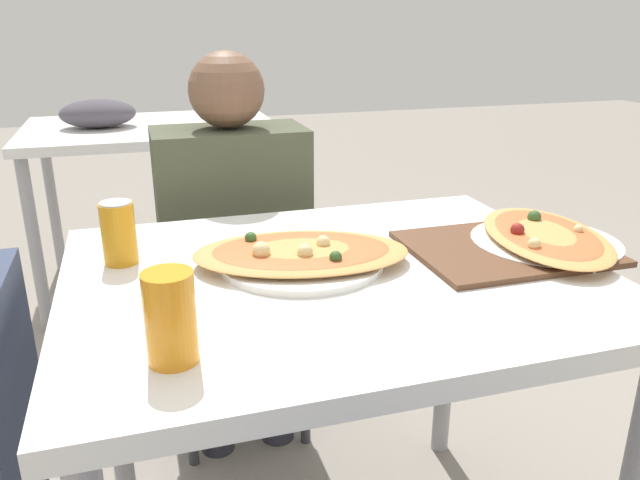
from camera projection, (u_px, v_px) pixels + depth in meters
dining_table at (335, 313)px, 1.23m from camera, size 1.02×0.81×0.78m
chair_far_seated at (231, 275)px, 1.93m from camera, size 0.40×0.40×0.84m
person_seated at (234, 225)px, 1.76m from camera, size 0.41×0.26×1.15m
pizza_main at (301, 255)px, 1.22m from camera, size 0.47×0.34×0.06m
soda_can at (119, 233)px, 1.21m from camera, size 0.07×0.07×0.12m
drink_glass at (170, 318)px, 0.86m from camera, size 0.07×0.07×0.14m
serving_tray at (504, 247)px, 1.30m from camera, size 0.39×0.31×0.01m
pizza_second at (544, 237)px, 1.32m from camera, size 0.32×0.44×0.05m
background_table at (143, 139)px, 2.80m from camera, size 1.10×0.80×0.90m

